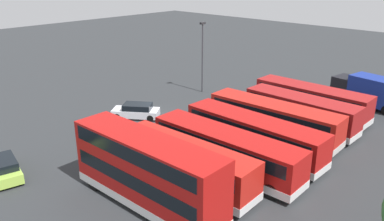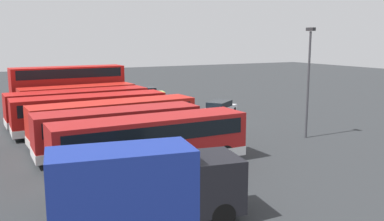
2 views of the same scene
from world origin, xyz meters
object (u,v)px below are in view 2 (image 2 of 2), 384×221
at_px(car_small_green, 146,93).
at_px(bus_double_decker_seventh, 69,88).
at_px(bus_single_deck_near_end, 151,140).
at_px(bus_single_deck_fifth, 79,106).
at_px(bus_single_deck_second, 119,130).
at_px(box_truck_blue, 143,184).
at_px(lamp_post_tall, 309,74).
at_px(bus_single_deck_fourth, 91,112).
at_px(bus_single_deck_sixth, 79,100).
at_px(bus_single_deck_third, 115,120).
at_px(car_hatchback_silver, 220,108).

bearing_deg(car_small_green, bus_double_decker_seventh, 114.89).
relative_size(bus_single_deck_near_end, bus_single_deck_fifth, 0.95).
bearing_deg(bus_single_deck_fifth, bus_single_deck_second, -179.70).
relative_size(bus_single_deck_second, box_truck_blue, 1.34).
xyz_separation_m(bus_single_deck_near_end, lamp_post_tall, (1.55, -13.01, 3.11)).
height_order(bus_single_deck_second, bus_single_deck_fourth, same).
xyz_separation_m(bus_single_deck_fifth, lamp_post_tall, (-12.88, -13.87, 3.11)).
distance_m(bus_double_decker_seventh, lamp_post_tall, 23.85).
xyz_separation_m(bus_double_decker_seventh, car_small_green, (4.66, -10.05, -1.75)).
height_order(bus_single_deck_near_end, bus_double_decker_seventh, bus_double_decker_seventh).
bearing_deg(bus_single_deck_sixth, box_truck_blue, 173.17).
height_order(bus_single_deck_sixth, car_small_green, bus_single_deck_sixth).
xyz_separation_m(box_truck_blue, lamp_post_tall, (8.33, -16.10, 3.03)).
bearing_deg(bus_single_deck_fifth, bus_double_decker_seventh, -4.66).
xyz_separation_m(bus_single_deck_third, car_small_green, (19.03, -9.77, -0.92)).
bearing_deg(bus_single_deck_sixth, car_small_green, -50.72).
height_order(bus_single_deck_third, car_hatchback_silver, bus_single_deck_third).
bearing_deg(box_truck_blue, bus_single_deck_second, -12.53).
bearing_deg(car_hatchback_silver, lamp_post_tall, -174.57).
height_order(bus_single_deck_fourth, car_hatchback_silver, bus_single_deck_fourth).
xyz_separation_m(bus_single_deck_fifth, box_truck_blue, (-21.20, 2.24, 0.08)).
xyz_separation_m(bus_single_deck_second, bus_single_deck_fifth, (10.88, 0.06, 0.00)).
xyz_separation_m(bus_single_deck_fourth, bus_single_deck_fifth, (3.63, 0.12, 0.00)).
height_order(bus_single_deck_sixth, lamp_post_tall, lamp_post_tall).
height_order(bus_single_deck_second, bus_single_deck_third, same).
relative_size(bus_single_deck_third, lamp_post_tall, 1.47).
relative_size(bus_single_deck_sixth, lamp_post_tall, 1.32).
bearing_deg(box_truck_blue, bus_single_deck_third, -12.68).
relative_size(bus_single_deck_near_end, bus_single_deck_fourth, 0.96).
height_order(bus_single_deck_near_end, lamp_post_tall, lamp_post_tall).
distance_m(bus_single_deck_fourth, car_hatchback_silver, 12.84).
bearing_deg(bus_single_deck_third, lamp_post_tall, -112.08).
bearing_deg(lamp_post_tall, box_truck_blue, 117.35).
xyz_separation_m(bus_single_deck_fourth, car_small_green, (15.08, -10.48, -0.92)).
height_order(bus_double_decker_seventh, car_small_green, bus_double_decker_seventh).
bearing_deg(bus_single_deck_near_end, bus_single_deck_second, 12.72).
height_order(bus_single_deck_sixth, bus_double_decker_seventh, bus_double_decker_seventh).
xyz_separation_m(bus_single_deck_third, car_hatchback_silver, (5.39, -12.03, -0.92)).
distance_m(bus_single_deck_second, car_hatchback_silver, 15.49).
bearing_deg(bus_single_deck_fourth, bus_single_deck_second, 179.49).
bearing_deg(car_hatchback_silver, bus_single_deck_second, 124.17).
bearing_deg(bus_single_deck_second, bus_single_deck_near_end, -167.28).
distance_m(bus_single_deck_third, lamp_post_tall, 14.41).
bearing_deg(bus_single_deck_second, box_truck_blue, 167.47).
bearing_deg(bus_single_deck_fourth, lamp_post_tall, -123.93).
relative_size(bus_single_deck_near_end, box_truck_blue, 1.45).
distance_m(bus_single_deck_fifth, lamp_post_tall, 19.18).
bearing_deg(bus_single_deck_near_end, bus_single_deck_sixth, 0.49).
bearing_deg(car_small_green, bus_single_deck_fourth, 145.20).
height_order(bus_single_deck_fourth, box_truck_blue, box_truck_blue).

